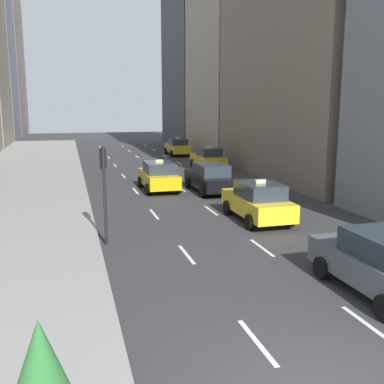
{
  "coord_description": "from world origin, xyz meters",
  "views": [
    {
      "loc": [
        -3.92,
        -6.22,
        5.04
      ],
      "look_at": [
        1.19,
        12.35,
        1.3
      ],
      "focal_mm": 42.0,
      "sensor_mm": 36.0,
      "label": 1
    }
  ],
  "objects_px": {
    "taxi_second": "(159,176)",
    "taxi_third": "(178,147)",
    "sedan_black_near": "(383,264)",
    "sedan_silver_behind": "(210,177)",
    "planter_with_shrub": "(42,380)",
    "taxi_fourth": "(208,158)",
    "taxi_lead": "(258,201)",
    "traffic_light_pole": "(104,179)"
  },
  "relations": [
    {
      "from": "sedan_silver_behind",
      "to": "planter_with_shrub",
      "type": "bearing_deg",
      "value": -114.42
    },
    {
      "from": "taxi_third",
      "to": "taxi_fourth",
      "type": "distance_m",
      "value": 10.39
    },
    {
      "from": "taxi_fourth",
      "to": "planter_with_shrub",
      "type": "height_order",
      "value": "planter_with_shrub"
    },
    {
      "from": "taxi_lead",
      "to": "traffic_light_pole",
      "type": "relative_size",
      "value": 1.22
    },
    {
      "from": "taxi_second",
      "to": "taxi_fourth",
      "type": "bearing_deg",
      "value": 54.89
    },
    {
      "from": "taxi_lead",
      "to": "taxi_third",
      "type": "xyz_separation_m",
      "value": [
        2.8,
        26.64,
        0.0
      ]
    },
    {
      "from": "taxi_lead",
      "to": "taxi_fourth",
      "type": "distance_m",
      "value": 16.49
    },
    {
      "from": "sedan_silver_behind",
      "to": "sedan_black_near",
      "type": "bearing_deg",
      "value": -90.0
    },
    {
      "from": "sedan_black_near",
      "to": "traffic_light_pole",
      "type": "height_order",
      "value": "traffic_light_pole"
    },
    {
      "from": "sedan_black_near",
      "to": "sedan_silver_behind",
      "type": "height_order",
      "value": "sedan_black_near"
    },
    {
      "from": "sedan_black_near",
      "to": "taxi_second",
      "type": "bearing_deg",
      "value": 99.62
    },
    {
      "from": "taxi_lead",
      "to": "sedan_black_near",
      "type": "distance_m",
      "value": 8.24
    },
    {
      "from": "planter_with_shrub",
      "to": "sedan_black_near",
      "type": "bearing_deg",
      "value": 22.06
    },
    {
      "from": "taxi_second",
      "to": "traffic_light_pole",
      "type": "height_order",
      "value": "traffic_light_pole"
    },
    {
      "from": "traffic_light_pole",
      "to": "taxi_lead",
      "type": "bearing_deg",
      "value": 13.54
    },
    {
      "from": "sedan_black_near",
      "to": "taxi_third",
      "type": "bearing_deg",
      "value": 85.41
    },
    {
      "from": "taxi_fourth",
      "to": "traffic_light_pole",
      "type": "xyz_separation_m",
      "value": [
        -9.55,
        -17.87,
        1.53
      ]
    },
    {
      "from": "taxi_third",
      "to": "taxi_fourth",
      "type": "xyz_separation_m",
      "value": [
        0.0,
        -10.39,
        0.0
      ]
    },
    {
      "from": "taxi_second",
      "to": "planter_with_shrub",
      "type": "relative_size",
      "value": 2.26
    },
    {
      "from": "taxi_lead",
      "to": "taxi_fourth",
      "type": "xyz_separation_m",
      "value": [
        2.8,
        16.25,
        0.0
      ]
    },
    {
      "from": "sedan_silver_behind",
      "to": "planter_with_shrub",
      "type": "relative_size",
      "value": 2.52
    },
    {
      "from": "taxi_fourth",
      "to": "planter_with_shrub",
      "type": "relative_size",
      "value": 2.26
    },
    {
      "from": "taxi_lead",
      "to": "planter_with_shrub",
      "type": "bearing_deg",
      "value": -125.95
    },
    {
      "from": "taxi_lead",
      "to": "sedan_black_near",
      "type": "xyz_separation_m",
      "value": [
        0.0,
        -8.24,
        0.0
      ]
    },
    {
      "from": "sedan_black_near",
      "to": "traffic_light_pole",
      "type": "xyz_separation_m",
      "value": [
        -6.75,
        6.61,
        1.52
      ]
    },
    {
      "from": "traffic_light_pole",
      "to": "sedan_silver_behind",
      "type": "bearing_deg",
      "value": 51.84
    },
    {
      "from": "taxi_third",
      "to": "traffic_light_pole",
      "type": "relative_size",
      "value": 1.22
    },
    {
      "from": "taxi_lead",
      "to": "planter_with_shrub",
      "type": "xyz_separation_m",
      "value": [
        -8.46,
        -11.67,
        0.27
      ]
    },
    {
      "from": "taxi_second",
      "to": "taxi_fourth",
      "type": "height_order",
      "value": "same"
    },
    {
      "from": "taxi_second",
      "to": "taxi_third",
      "type": "height_order",
      "value": "same"
    },
    {
      "from": "taxi_second",
      "to": "traffic_light_pole",
      "type": "bearing_deg",
      "value": -111.73
    },
    {
      "from": "taxi_fourth",
      "to": "sedan_silver_behind",
      "type": "height_order",
      "value": "taxi_fourth"
    },
    {
      "from": "taxi_fourth",
      "to": "sedan_black_near",
      "type": "xyz_separation_m",
      "value": [
        -2.8,
        -24.48,
        0.0
      ]
    },
    {
      "from": "taxi_fourth",
      "to": "sedan_silver_behind",
      "type": "bearing_deg",
      "value": -106.78
    },
    {
      "from": "sedan_silver_behind",
      "to": "taxi_second",
      "type": "bearing_deg",
      "value": 154.78
    },
    {
      "from": "sedan_silver_behind",
      "to": "traffic_light_pole",
      "type": "xyz_separation_m",
      "value": [
        -6.75,
        -8.59,
        1.54
      ]
    },
    {
      "from": "sedan_black_near",
      "to": "planter_with_shrub",
      "type": "relative_size",
      "value": 2.3
    },
    {
      "from": "sedan_silver_behind",
      "to": "taxi_lead",
      "type": "bearing_deg",
      "value": -90.0
    },
    {
      "from": "taxi_second",
      "to": "taxi_lead",
      "type": "bearing_deg",
      "value": -71.32
    },
    {
      "from": "taxi_second",
      "to": "sedan_black_near",
      "type": "distance_m",
      "value": 16.75
    },
    {
      "from": "sedan_black_near",
      "to": "sedan_silver_behind",
      "type": "xyz_separation_m",
      "value": [
        0.0,
        15.2,
        -0.02
      ]
    },
    {
      "from": "taxi_third",
      "to": "planter_with_shrub",
      "type": "xyz_separation_m",
      "value": [
        -11.26,
        -38.31,
        0.27
      ]
    }
  ]
}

